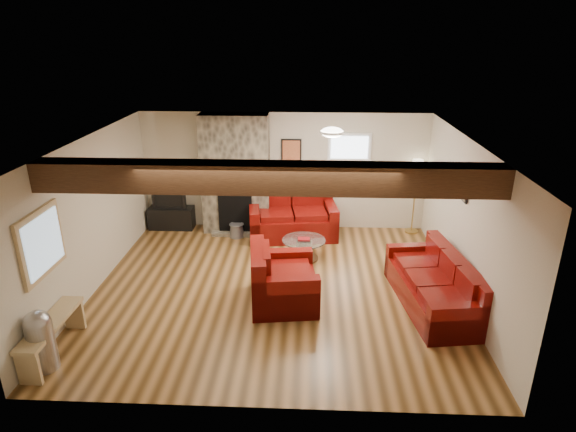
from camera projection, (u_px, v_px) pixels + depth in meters
The scene contains 18 objects.
room at pixel (275, 219), 7.64m from camera, with size 8.00×8.00×8.00m.
oak_beam at pixel (267, 178), 6.10m from camera, with size 6.00×0.36×0.38m, color black.
chimney_breast at pixel (236, 176), 10.02m from camera, with size 1.40×0.67×2.50m.
back_window at pixel (349, 159), 10.00m from camera, with size 0.90×0.08×1.10m, color white, non-canonical shape.
hatch_window at pixel (42, 243), 6.30m from camera, with size 0.08×1.00×0.90m, color tan, non-canonical shape.
ceiling_dome at pixel (332, 134), 8.01m from camera, with size 0.40×0.40×0.18m, color silver, non-canonical shape.
artwork_back at pixel (291, 151), 10.00m from camera, with size 0.42×0.06×0.52m, color black, non-canonical shape.
artwork_right at pixel (462, 186), 7.62m from camera, with size 0.06×0.55×0.42m, color black, non-canonical shape.
sofa_three at pixel (433, 282), 7.45m from camera, with size 2.13×0.89×0.82m, color #4C0B05, non-canonical shape.
loveseat at pixel (293, 215), 9.99m from camera, with size 1.79×1.03×0.95m, color #4C0B05, non-canonical shape.
armchair_red at pixel (284, 276), 7.53m from camera, with size 1.15×1.01×0.93m, color #4C0B05, non-canonical shape.
coffee_table at pixel (304, 249), 9.06m from camera, with size 0.81×0.81×0.42m.
tv_cabinet at pixel (172, 218), 10.47m from camera, with size 0.96×0.38×0.48m, color black.
television at pixel (170, 198), 10.31m from camera, with size 0.73×0.10×0.42m, color black.
floor_lamp at pixel (417, 171), 9.86m from camera, with size 0.41×0.41×1.59m.
pine_bench at pixel (53, 338), 6.38m from camera, with size 0.31×1.31×0.49m, color tan, non-canonical shape.
pedal_bin at pixel (41, 340), 6.04m from camera, with size 0.34×0.34×0.84m, color #A5A5AA, non-canonical shape.
coal_bucket at pixel (237, 230), 10.06m from camera, with size 0.31×0.31×0.30m, color gray, non-canonical shape.
Camera 1 is at (0.53, -7.09, 4.06)m, focal length 30.00 mm.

